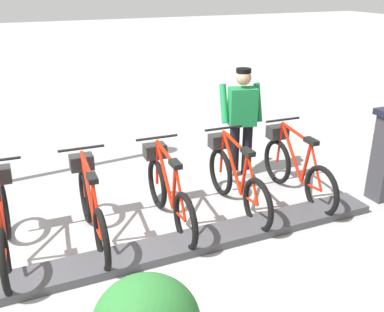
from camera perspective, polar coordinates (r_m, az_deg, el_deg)
name	(u,v)px	position (r m, az deg, el deg)	size (l,w,h in m)	color
ground_plane	(125,263)	(4.97, -8.69, -13.49)	(60.00, 60.00, 0.00)	#A6A5A8
dock_rail_base	(124,259)	(4.94, -8.73, -13.01)	(0.44, 6.46, 0.10)	#47474C
bike_docked_0	(295,167)	(6.29, 13.17, -1.38)	(1.72, 0.54, 1.02)	black
bike_docked_1	(235,178)	(5.81, 5.62, -2.89)	(1.72, 0.54, 1.02)	black
bike_docked_2	(168,191)	(5.45, -3.13, -4.58)	(1.72, 0.54, 1.02)	black
bike_docked_3	(91,206)	(5.23, -12.90, -6.32)	(1.72, 0.54, 1.02)	black
bike_docked_4	(3,223)	(5.19, -23.22, -7.95)	(1.72, 0.54, 1.02)	black
worker_near_rack	(242,119)	(6.65, 6.45, 4.78)	(0.57, 0.69, 1.66)	white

